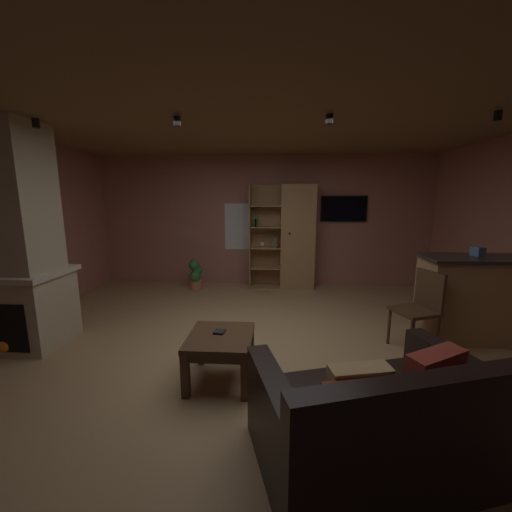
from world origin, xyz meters
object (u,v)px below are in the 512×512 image
(kitchen_bar_counter, at_px, (486,299))
(leather_couch, at_px, (376,424))
(tissue_box, at_px, (478,251))
(table_book_0, at_px, (219,332))
(coffee_table, at_px, (220,344))
(potted_floor_plant, at_px, (196,275))
(stone_fireplace, at_px, (18,250))
(bookshelf_cabinet, at_px, (293,238))
(dining_chair, at_px, (421,305))
(wall_mounted_tv, at_px, (344,209))

(kitchen_bar_counter, relative_size, leather_couch, 0.91)
(tissue_box, relative_size, table_book_0, 1.14)
(coffee_table, distance_m, potted_floor_plant, 3.17)
(potted_floor_plant, bearing_deg, stone_fireplace, -120.99)
(tissue_box, distance_m, table_book_0, 3.27)
(bookshelf_cabinet, height_order, potted_floor_plant, bookshelf_cabinet)
(kitchen_bar_counter, height_order, tissue_box, tissue_box)
(leather_couch, height_order, coffee_table, leather_couch)
(bookshelf_cabinet, distance_m, potted_floor_plant, 2.01)
(dining_chair, bearing_deg, table_book_0, -161.09)
(stone_fireplace, xyz_separation_m, dining_chair, (4.66, 0.20, -0.63))
(stone_fireplace, height_order, leather_couch, stone_fireplace)
(potted_floor_plant, bearing_deg, bookshelf_cabinet, 9.30)
(wall_mounted_tv, bearing_deg, stone_fireplace, -145.84)
(bookshelf_cabinet, height_order, coffee_table, bookshelf_cabinet)
(wall_mounted_tv, bearing_deg, tissue_box, -63.63)
(tissue_box, distance_m, leather_couch, 2.88)
(bookshelf_cabinet, distance_m, kitchen_bar_counter, 3.19)
(coffee_table, bearing_deg, table_book_0, 107.98)
(coffee_table, height_order, potted_floor_plant, potted_floor_plant)
(coffee_table, height_order, dining_chair, dining_chair)
(leather_couch, bearing_deg, bookshelf_cabinet, 94.60)
(leather_couch, relative_size, table_book_0, 16.21)
(bookshelf_cabinet, relative_size, leather_couch, 1.17)
(tissue_box, distance_m, wall_mounted_tv, 2.65)
(stone_fireplace, relative_size, wall_mounted_tv, 2.89)
(potted_floor_plant, bearing_deg, kitchen_bar_counter, -24.65)
(leather_couch, xyz_separation_m, potted_floor_plant, (-2.21, 3.92, 0.00))
(kitchen_bar_counter, xyz_separation_m, potted_floor_plant, (-4.13, 1.89, -0.23))
(stone_fireplace, relative_size, coffee_table, 3.83)
(kitchen_bar_counter, relative_size, potted_floor_plant, 2.57)
(wall_mounted_tv, bearing_deg, dining_chair, -82.16)
(bookshelf_cabinet, bearing_deg, stone_fireplace, -140.76)
(tissue_box, bearing_deg, wall_mounted_tv, 116.37)
(leather_couch, relative_size, potted_floor_plant, 2.83)
(table_book_0, bearing_deg, bookshelf_cabinet, 75.12)
(stone_fireplace, bearing_deg, leather_couch, -22.73)
(kitchen_bar_counter, bearing_deg, bookshelf_cabinet, 135.78)
(leather_couch, relative_size, wall_mounted_tv, 1.92)
(potted_floor_plant, bearing_deg, leather_couch, -60.61)
(stone_fireplace, distance_m, table_book_0, 2.59)
(table_book_0, distance_m, potted_floor_plant, 3.12)
(kitchen_bar_counter, bearing_deg, stone_fireplace, -174.89)
(stone_fireplace, distance_m, potted_floor_plant, 2.92)
(stone_fireplace, xyz_separation_m, kitchen_bar_counter, (5.56, 0.50, -0.63))
(stone_fireplace, distance_m, coffee_table, 2.65)
(kitchen_bar_counter, relative_size, wall_mounted_tv, 1.74)
(bookshelf_cabinet, bearing_deg, table_book_0, -104.88)
(tissue_box, distance_m, dining_chair, 1.04)
(dining_chair, bearing_deg, leather_couch, -120.44)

